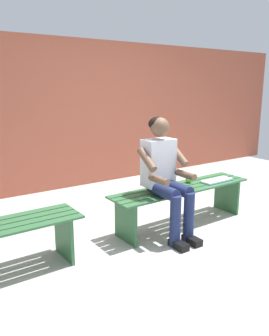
# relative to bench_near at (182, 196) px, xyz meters

# --- Properties ---
(ground_plane) EXTENTS (10.00, 7.00, 0.04)m
(ground_plane) POSITION_rel_bench_near_xyz_m (1.08, 1.00, -0.37)
(ground_plane) COLOR #B2B2AD
(brick_wall) EXTENTS (9.50, 0.24, 2.27)m
(brick_wall) POSITION_rel_bench_near_xyz_m (0.50, -2.24, 0.79)
(brick_wall) COLOR #9E4C38
(brick_wall) RESTS_ON ground
(bench_near) EXTENTS (1.79, 0.45, 0.46)m
(bench_near) POSITION_rel_bench_near_xyz_m (0.00, 0.00, 0.00)
(bench_near) COLOR #2D6038
(bench_near) RESTS_ON ground
(person_seated) EXTENTS (0.50, 0.69, 1.26)m
(person_seated) POSITION_rel_bench_near_xyz_m (0.33, 0.10, 0.35)
(person_seated) COLOR silver
(person_seated) RESTS_ON ground
(apple) EXTENTS (0.08, 0.08, 0.08)m
(apple) POSITION_rel_bench_near_xyz_m (-0.17, -0.08, 0.15)
(apple) COLOR #72B738
(apple) RESTS_ON bench_near
(book_open) EXTENTS (0.41, 0.17, 0.02)m
(book_open) POSITION_rel_bench_near_xyz_m (-0.49, 0.06, 0.12)
(book_open) COLOR white
(book_open) RESTS_ON bench_near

